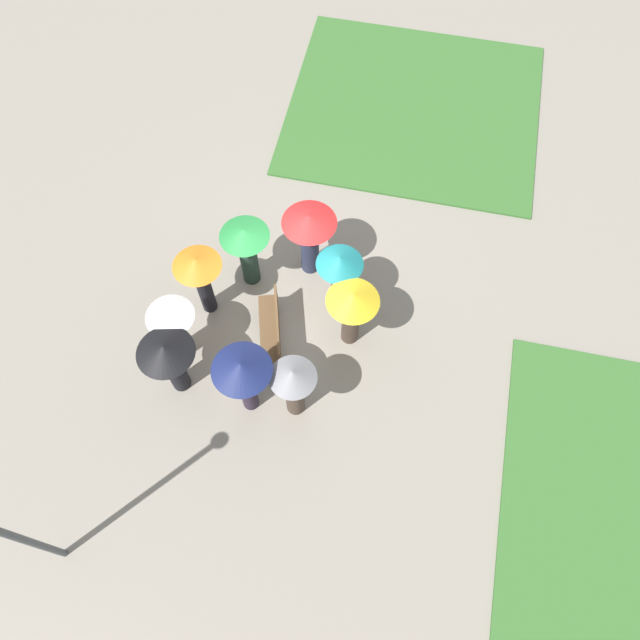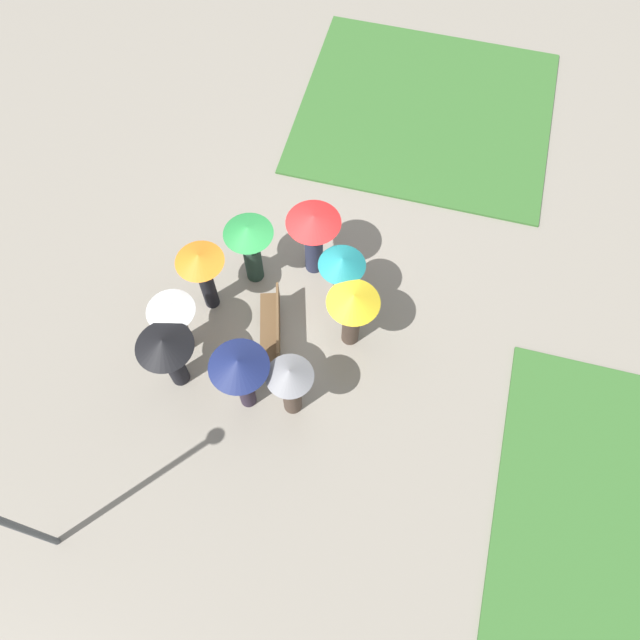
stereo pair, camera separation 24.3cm
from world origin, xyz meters
TOP-DOWN VIEW (x-y plane):
  - ground_plane at (0.00, 0.00)m, footprint 90.00×90.00m
  - lawn_patch_near at (-5.93, 1.85)m, footprint 6.00×6.49m
  - park_bench at (1.38, -0.14)m, footprint 1.68×0.87m
  - crowd_person_red at (-0.56, 0.23)m, footprint 1.16×1.16m
  - crowd_person_orange at (0.93, -1.71)m, footprint 0.99×0.99m
  - crowd_person_green at (0.01, -1.00)m, footprint 1.04×1.04m
  - crowd_person_black at (2.80, -1.76)m, footprint 1.12×1.12m
  - crowd_person_teal at (0.23, 1.03)m, footprint 0.97×0.97m
  - crowd_person_navy at (2.91, -0.24)m, footprint 1.13×1.13m
  - crowd_person_yellow at (1.01, 1.44)m, footprint 1.07×1.07m
  - crowd_person_grey at (2.80, 0.67)m, footprint 0.90×0.90m
  - crowd_person_white at (2.04, -1.94)m, footprint 0.96×0.96m

SIDE VIEW (x-z plane):
  - ground_plane at x=0.00m, z-range 0.00..0.00m
  - lawn_patch_near at x=-5.93m, z-range 0.00..0.06m
  - park_bench at x=1.38m, z-range 0.01..0.91m
  - crowd_person_white at x=2.04m, z-range 0.31..2.07m
  - crowd_person_grey at x=2.80m, z-range 0.31..2.17m
  - crowd_person_green at x=0.01m, z-range 0.31..2.16m
  - crowd_person_teal at x=0.23m, z-range 0.40..2.21m
  - crowd_person_red at x=-0.56m, z-range 0.38..2.28m
  - crowd_person_black at x=2.80m, z-range 0.42..2.25m
  - crowd_person_yellow at x=1.01m, z-range 0.41..2.26m
  - crowd_person_orange at x=0.93m, z-range 0.43..2.35m
  - crowd_person_navy at x=2.91m, z-range 0.53..2.56m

